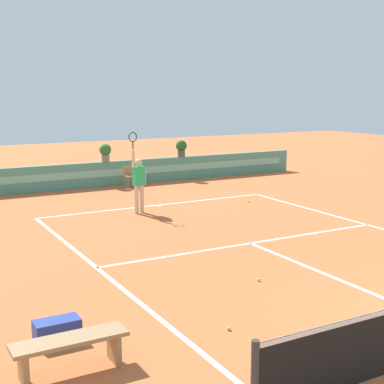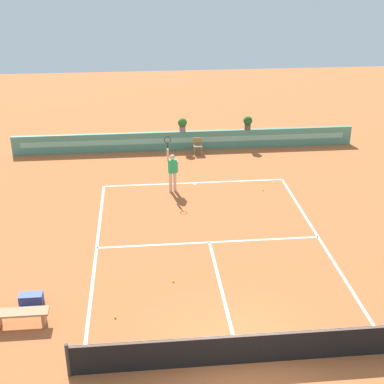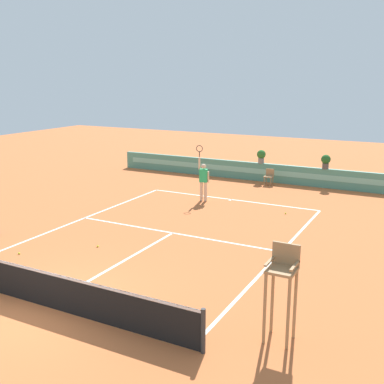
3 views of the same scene
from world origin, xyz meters
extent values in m
plane|color=#BC6033|center=(0.00, 6.00, 0.00)|extent=(60.00, 60.00, 0.00)
cube|color=white|center=(0.00, 11.89, 0.00)|extent=(8.22, 0.10, 0.01)
cube|color=white|center=(0.00, 6.40, 0.00)|extent=(8.22, 0.10, 0.01)
cube|color=white|center=(0.00, 3.20, 0.00)|extent=(0.10, 6.40, 0.01)
cube|color=white|center=(-4.11, 5.95, 0.00)|extent=(0.10, 11.89, 0.01)
cube|color=white|center=(4.11, 5.95, 0.00)|extent=(0.10, 11.89, 0.01)
cube|color=white|center=(0.00, 11.79, 0.00)|extent=(0.10, 0.20, 0.01)
cylinder|color=#333333|center=(-4.41, 0.00, 0.50)|extent=(0.10, 0.10, 1.00)
cube|color=#4C8E7A|center=(0.00, 16.39, 0.50)|extent=(18.00, 0.20, 1.00)
cube|color=#7ABCA8|center=(0.00, 16.29, 0.55)|extent=(17.10, 0.01, 0.28)
cylinder|color=#99754C|center=(0.39, 15.41, 0.23)|extent=(0.05, 0.05, 0.45)
cylinder|color=#99754C|center=(0.74, 15.41, 0.23)|extent=(0.05, 0.05, 0.45)
cylinder|color=#99754C|center=(0.39, 15.77, 0.23)|extent=(0.05, 0.05, 0.45)
cylinder|color=#99754C|center=(0.74, 15.77, 0.23)|extent=(0.05, 0.05, 0.45)
cube|color=#99754C|center=(0.56, 15.59, 0.47)|extent=(0.44, 0.44, 0.04)
cube|color=#99754C|center=(0.56, 15.79, 0.67)|extent=(0.44, 0.04, 0.36)
cube|color=#99754C|center=(-6.62, 2.15, 0.23)|extent=(0.08, 0.40, 0.45)
cube|color=#99754C|center=(-5.34, 2.15, 0.23)|extent=(0.08, 0.40, 0.45)
cube|color=#99754C|center=(-5.98, 2.15, 0.48)|extent=(1.60, 0.44, 0.06)
cube|color=navy|center=(-5.88, 3.19, 0.18)|extent=(0.70, 0.36, 0.36)
cylinder|color=beige|center=(-0.94, 11.07, 0.45)|extent=(0.14, 0.14, 0.90)
cylinder|color=beige|center=(-1.14, 11.04, 0.45)|extent=(0.14, 0.14, 0.90)
cube|color=#28B266|center=(-1.04, 11.05, 1.20)|extent=(0.39, 0.28, 0.60)
sphere|color=beige|center=(-1.04, 11.05, 1.63)|extent=(0.22, 0.22, 0.22)
cylinder|color=beige|center=(-1.23, 11.02, 1.75)|extent=(0.09, 0.09, 0.55)
cylinder|color=black|center=(-1.23, 11.02, 2.17)|extent=(0.04, 0.04, 0.24)
torus|color=#262626|center=(-1.23, 11.02, 2.43)|extent=(0.31, 0.09, 0.31)
cylinder|color=beige|center=(-0.82, 11.09, 1.15)|extent=(0.09, 0.09, 0.50)
sphere|color=#CCE033|center=(-3.32, 2.25, 0.03)|extent=(0.07, 0.07, 0.07)
sphere|color=#CCE033|center=(-1.50, 3.95, 0.03)|extent=(0.07, 0.07, 0.07)
sphere|color=#CCE033|center=(2.95, 10.73, 0.03)|extent=(0.07, 0.07, 0.07)
cylinder|color=#514C47|center=(3.30, 16.39, 1.14)|extent=(0.32, 0.32, 0.28)
sphere|color=#235B23|center=(3.30, 16.39, 1.48)|extent=(0.48, 0.48, 0.48)
cylinder|color=gray|center=(-0.16, 16.39, 1.14)|extent=(0.32, 0.32, 0.28)
sphere|color=#2D6B28|center=(-0.16, 16.39, 1.48)|extent=(0.48, 0.48, 0.48)
camera|label=1|loc=(-7.99, -4.94, 3.85)|focal=52.36mm
camera|label=2|loc=(-2.36, -10.98, 10.07)|focal=51.21mm
camera|label=3|loc=(8.23, -7.79, 5.55)|focal=43.99mm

